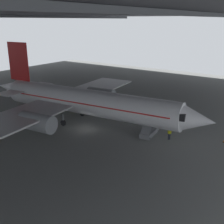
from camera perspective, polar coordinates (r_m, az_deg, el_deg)
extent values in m
plane|color=slate|center=(42.59, -4.80, -3.15)|extent=(110.00, 110.00, 0.00)
cube|color=#38383D|center=(49.67, -18.42, 19.80)|extent=(121.00, 99.00, 1.20)
cube|color=#4C4F54|center=(33.52, 9.88, 19.75)|extent=(115.50, 0.50, 0.70)
cylinder|color=white|center=(42.91, -5.11, 2.09)|extent=(7.28, 30.08, 4.00)
cone|color=white|center=(36.67, 17.14, -1.58)|extent=(4.43, 5.21, 3.92)
cube|color=black|center=(37.04, 13.41, -0.23)|extent=(3.69, 3.16, 0.88)
cone|color=white|center=(53.72, -20.14, 4.82)|extent=(4.09, 6.74, 3.40)
cube|color=red|center=(51.00, -18.84, 9.88)|extent=(0.72, 4.36, 6.55)
cube|color=white|center=(52.95, -15.30, 5.34)|extent=(5.42, 3.82, 0.16)
cube|color=white|center=(49.23, -19.79, 3.93)|extent=(5.42, 3.82, 0.16)
cube|color=white|center=(53.95, -3.22, 5.12)|extent=(17.43, 9.08, 0.24)
cylinder|color=#9EA3A8|center=(51.35, -2.33, 3.63)|extent=(3.04, 5.44, 2.48)
cube|color=white|center=(38.74, -19.72, -1.41)|extent=(17.43, 9.08, 0.24)
cylinder|color=#9EA3A8|center=(38.74, -15.26, -2.06)|extent=(3.04, 5.44, 2.48)
cube|color=red|center=(42.82, -5.12, 2.47)|extent=(7.12, 27.92, 0.16)
cylinder|color=#9EA3A8|center=(39.23, 7.23, -3.22)|extent=(0.20, 0.20, 1.15)
cylinder|color=black|center=(39.53, 7.18, -4.30)|extent=(0.40, 0.93, 0.90)
cylinder|color=#9EA3A8|center=(47.23, -6.20, 0.61)|extent=(0.20, 0.20, 1.15)
cylinder|color=black|center=(47.48, -6.17, -0.30)|extent=(0.40, 0.93, 0.90)
cylinder|color=#9EA3A8|center=(43.32, -10.14, -1.24)|extent=(0.20, 0.20, 1.15)
cylinder|color=black|center=(43.59, -10.08, -2.23)|extent=(0.40, 0.93, 0.90)
cube|color=slate|center=(40.02, 7.74, -4.19)|extent=(4.11, 1.93, 0.70)
cube|color=slate|center=(39.33, 7.86, -1.63)|extent=(3.81, 1.70, 3.19)
cube|color=slate|center=(40.45, 8.90, 1.21)|extent=(1.24, 1.41, 0.12)
cylinder|color=black|center=(40.50, 8.14, 2.01)|extent=(0.06, 0.06, 1.00)
cylinder|color=black|center=(40.11, 9.73, 1.76)|extent=(0.06, 0.06, 1.00)
cylinder|color=black|center=(41.73, 7.66, -3.51)|extent=(0.31, 0.15, 0.30)
cylinder|color=black|center=(41.30, 9.47, -3.84)|extent=(0.31, 0.15, 0.30)
cylinder|color=black|center=(38.95, 5.89, -5.09)|extent=(0.31, 0.15, 0.30)
cylinder|color=black|center=(38.48, 7.81, -5.47)|extent=(0.31, 0.15, 0.30)
cylinder|color=#232838|center=(38.81, 11.66, -5.02)|extent=(0.14, 0.14, 0.87)
cylinder|color=#232838|center=(38.88, 11.90, -5.00)|extent=(0.14, 0.14, 0.87)
cube|color=yellow|center=(38.56, 11.85, -3.99)|extent=(0.41, 0.41, 0.62)
cylinder|color=yellow|center=(38.46, 11.54, -3.98)|extent=(0.09, 0.09, 0.59)
cylinder|color=yellow|center=(38.63, 12.17, -3.92)|extent=(0.09, 0.09, 0.59)
sphere|color=brown|center=(38.39, 11.89, -3.38)|extent=(0.24, 0.24, 0.24)
cube|color=black|center=(40.30, 22.26, -5.82)|extent=(0.36, 0.36, 0.04)
cube|color=yellow|center=(52.49, -10.30, 1.46)|extent=(1.25, 2.23, 0.70)
cylinder|color=black|center=(52.43, -9.23, 1.12)|extent=(0.19, 0.44, 0.44)
cylinder|color=black|center=(51.68, -10.06, 0.82)|extent=(0.19, 0.44, 0.44)
cylinder|color=black|center=(53.50, -10.49, 1.41)|extent=(0.19, 0.44, 0.44)
cylinder|color=black|center=(52.76, -11.32, 1.11)|extent=(0.19, 0.44, 0.44)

